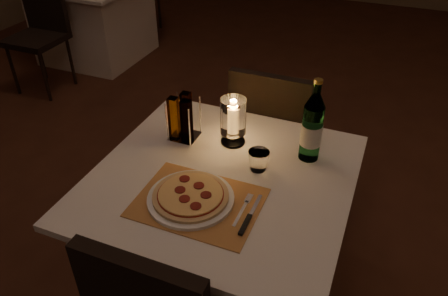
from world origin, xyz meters
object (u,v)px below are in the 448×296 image
at_px(water_bottle, 312,128).
at_px(tumbler, 259,160).
at_px(main_table, 222,240).
at_px(neighbor_table_left, 95,20).
at_px(plate, 191,198).
at_px(hurricane_candle, 233,118).
at_px(pizza, 191,195).
at_px(chair_far, 272,127).

bearing_deg(water_bottle, tumbler, -137.28).
height_order(main_table, neighbor_table_left, same).
bearing_deg(plate, hurricane_candle, 89.36).
height_order(water_bottle, neighbor_table_left, water_bottle).
bearing_deg(pizza, water_bottle, 51.93).
relative_size(main_table, chair_far, 1.11).
height_order(main_table, pizza, pizza).
bearing_deg(water_bottle, pizza, -128.07).
height_order(chair_far, water_bottle, water_bottle).
relative_size(chair_far, neighbor_table_left, 0.90).
height_order(main_table, chair_far, chair_far).
xyz_separation_m(chair_far, water_bottle, (0.29, -0.46, 0.34)).
distance_m(main_table, plate, 0.42).
bearing_deg(tumbler, plate, -121.54).
bearing_deg(neighbor_table_left, plate, -47.09).
xyz_separation_m(main_table, chair_far, (0.00, 0.71, 0.18)).
distance_m(tumbler, neighbor_table_left, 3.23).
distance_m(plate, neighbor_table_left, 3.30).
xyz_separation_m(plate, neighbor_table_left, (-2.23, 2.40, -0.38)).
xyz_separation_m(chair_far, pizza, (-0.05, -0.89, 0.22)).
bearing_deg(neighbor_table_left, chair_far, -33.44).
relative_size(main_table, pizza, 3.57).
distance_m(water_bottle, hurricane_candle, 0.33).
relative_size(pizza, tumbler, 3.31).
xyz_separation_m(pizza, hurricane_candle, (0.00, 0.41, 0.10)).
height_order(plate, neighbor_table_left, plate).
relative_size(main_table, plate, 3.12).
bearing_deg(main_table, tumbler, 38.58).
xyz_separation_m(pizza, water_bottle, (0.34, 0.43, 0.12)).
distance_m(chair_far, plate, 0.92).
distance_m(main_table, pizza, 0.44).
bearing_deg(tumbler, hurricane_candle, 139.52).
bearing_deg(water_bottle, chair_far, 121.69).
bearing_deg(chair_far, neighbor_table_left, 146.56).
bearing_deg(neighbor_table_left, tumbler, -41.54).
relative_size(plate, neighbor_table_left, 0.32).
distance_m(plate, water_bottle, 0.56).
xyz_separation_m(main_table, plate, (-0.05, -0.18, 0.38)).
relative_size(main_table, hurricane_candle, 4.70).
height_order(main_table, plate, plate).
bearing_deg(chair_far, tumbler, -79.18).
height_order(plate, water_bottle, water_bottle).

